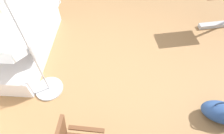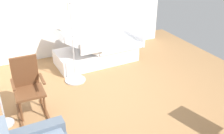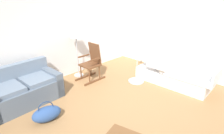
% 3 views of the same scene
% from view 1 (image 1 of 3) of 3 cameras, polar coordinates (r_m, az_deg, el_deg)
% --- Properties ---
extents(ground_plane, '(6.27, 6.27, 0.00)m').
position_cam_1_polar(ground_plane, '(3.35, 1.62, -0.11)').
color(ground_plane, '#9E7247').
extents(hospital_bed, '(1.07, 2.10, 1.08)m').
position_cam_1_polar(hospital_bed, '(3.75, -25.71, 7.59)').
color(hospital_bed, silver).
rests_on(hospital_bed, ground).
extents(overbed_table, '(0.88, 0.59, 0.84)m').
position_cam_1_polar(overbed_table, '(4.31, 29.99, 15.91)').
color(overbed_table, '#B2B5BA').
rests_on(overbed_table, ground).
extents(duffel_bag, '(0.61, 0.43, 0.43)m').
position_cam_1_polar(duffel_bag, '(3.15, 30.17, -11.71)').
color(duffel_bag, '#2D4C84').
rests_on(duffel_bag, ground).
extents(iv_pole, '(0.44, 0.44, 1.69)m').
position_cam_1_polar(iv_pole, '(3.07, -19.63, -3.87)').
color(iv_pole, '#B2B5BA').
rests_on(iv_pole, ground).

